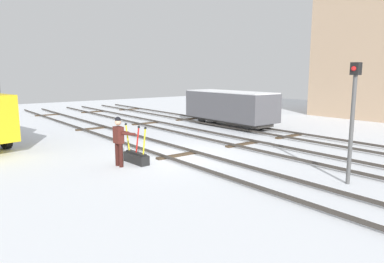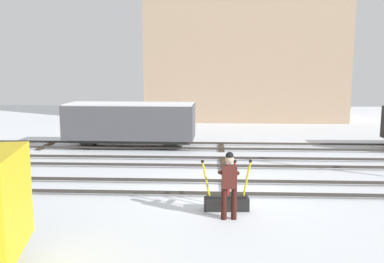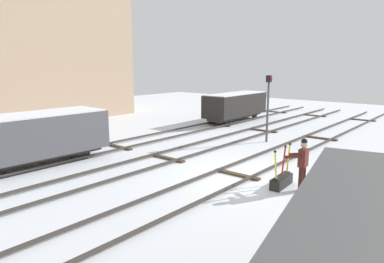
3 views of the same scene
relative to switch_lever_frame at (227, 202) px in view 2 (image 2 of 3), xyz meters
The scene contains 8 objects.
ground_plane 1.87m from the switch_lever_frame, 88.36° to the left, with size 60.00×60.00×0.00m, color silver.
track_main_line 1.86m from the switch_lever_frame, 88.36° to the left, with size 44.00×1.94×0.18m.
track_siding_near 5.54m from the switch_lever_frame, 89.45° to the left, with size 44.00×1.94×0.18m.
track_siding_far 9.01m from the switch_lever_frame, 89.66° to the left, with size 44.00×1.94×0.18m.
switch_lever_frame is the anchor object (origin of this frame).
rail_worker 1.03m from the switch_lever_frame, 86.98° to the right, with size 0.57×0.71×1.80m.
apartment_building 22.26m from the switch_lever_frame, 84.80° to the left, with size 14.80×6.44×11.14m.
freight_car_mid_siding 10.10m from the switch_lever_frame, 116.21° to the left, with size 6.31×2.26×2.20m.
Camera 2 is at (-0.47, -13.12, 3.94)m, focal length 39.28 mm.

